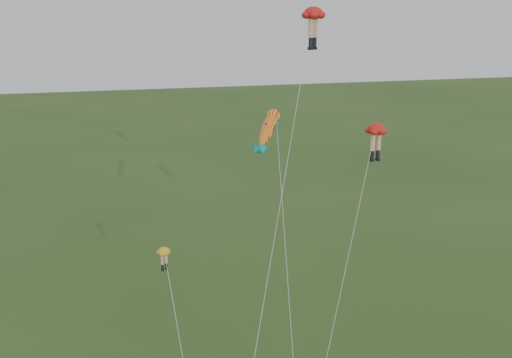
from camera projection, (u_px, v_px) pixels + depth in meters
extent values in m
ellipsoid|color=red|center=(313.00, 13.00, 37.07)|extent=(2.26, 2.26, 0.81)
cylinder|color=tan|center=(311.00, 28.00, 37.14)|extent=(0.36, 0.36, 1.23)
cylinder|color=black|center=(311.00, 42.00, 37.40)|extent=(0.28, 0.28, 0.61)
cube|color=black|center=(310.00, 49.00, 37.51)|extent=(0.38, 0.41, 0.18)
cylinder|color=tan|center=(315.00, 28.00, 37.52)|extent=(0.36, 0.36, 1.23)
cylinder|color=black|center=(315.00, 42.00, 37.78)|extent=(0.28, 0.28, 0.61)
cube|color=black|center=(314.00, 48.00, 37.89)|extent=(0.38, 0.41, 0.18)
cylinder|color=silver|center=(280.00, 203.00, 33.68)|extent=(8.00, 11.72, 22.44)
ellipsoid|color=red|center=(376.00, 128.00, 34.01)|extent=(1.54, 1.54, 0.68)
cylinder|color=tan|center=(373.00, 142.00, 34.15)|extent=(0.30, 0.30, 1.05)
cylinder|color=black|center=(372.00, 155.00, 34.37)|extent=(0.24, 0.24, 0.52)
cube|color=black|center=(372.00, 160.00, 34.47)|extent=(0.21, 0.32, 0.15)
cylinder|color=tan|center=(379.00, 141.00, 34.31)|extent=(0.30, 0.30, 1.05)
cylinder|color=black|center=(378.00, 154.00, 34.53)|extent=(0.24, 0.24, 0.52)
cube|color=black|center=(377.00, 159.00, 34.63)|extent=(0.21, 0.32, 0.15)
cylinder|color=silver|center=(346.00, 267.00, 33.05)|extent=(5.54, 5.16, 15.74)
ellipsoid|color=#F7AC1F|center=(164.00, 251.00, 34.37)|extent=(1.15, 1.15, 0.44)
cylinder|color=tan|center=(162.00, 259.00, 34.43)|extent=(0.20, 0.20, 0.67)
cylinder|color=black|center=(163.00, 267.00, 34.57)|extent=(0.15, 0.15, 0.34)
cube|color=black|center=(163.00, 270.00, 34.63)|extent=(0.18, 0.22, 0.10)
cylinder|color=tan|center=(166.00, 258.00, 34.59)|extent=(0.20, 0.20, 0.67)
cylinder|color=black|center=(166.00, 266.00, 34.73)|extent=(0.15, 0.15, 0.34)
cube|color=black|center=(167.00, 269.00, 34.79)|extent=(0.18, 0.22, 0.10)
cylinder|color=silver|center=(180.00, 344.00, 31.83)|extent=(0.60, 8.09, 8.47)
ellipsoid|color=yellow|center=(268.00, 127.00, 35.03)|extent=(2.54, 2.91, 2.53)
sphere|color=yellow|center=(268.00, 127.00, 35.03)|extent=(1.48, 1.55, 1.26)
cone|color=teal|center=(268.00, 127.00, 35.03)|extent=(1.26, 1.34, 1.22)
cone|color=teal|center=(268.00, 127.00, 35.03)|extent=(1.26, 1.34, 1.22)
cone|color=teal|center=(268.00, 127.00, 35.03)|extent=(0.71, 0.76, 0.68)
cone|color=teal|center=(268.00, 127.00, 35.03)|extent=(0.71, 0.76, 0.68)
cone|color=red|center=(268.00, 127.00, 35.03)|extent=(0.75, 0.78, 0.66)
cylinder|color=silver|center=(282.00, 269.00, 33.31)|extent=(0.66, 8.20, 15.29)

